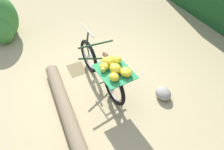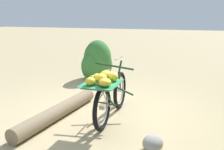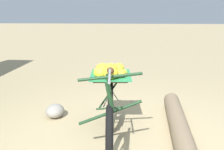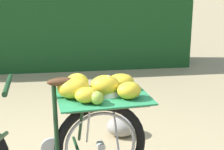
{
  "view_description": "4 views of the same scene",
  "coord_description": "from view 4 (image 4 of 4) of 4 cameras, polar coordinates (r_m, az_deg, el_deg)",
  "views": [
    {
      "loc": [
        -3.02,
        1.11,
        3.32
      ],
      "look_at": [
        -0.61,
        -0.1,
        0.75
      ],
      "focal_mm": 35.5,
      "sensor_mm": 36.0,
      "label": 1
    },
    {
      "loc": [
        -4.1,
        -1.67,
        1.79
      ],
      "look_at": [
        -0.46,
        -0.3,
        0.89
      ],
      "focal_mm": 41.37,
      "sensor_mm": 36.0,
      "label": 2
    },
    {
      "loc": [
        2.93,
        0.09,
        1.63
      ],
      "look_at": [
        -0.51,
        -0.14,
        0.79
      ],
      "focal_mm": 42.89,
      "sensor_mm": 36.0,
      "label": 3
    },
    {
      "loc": [
        -0.22,
        2.24,
        1.63
      ],
      "look_at": [
        -0.66,
        -0.24,
        0.92
      ],
      "focal_mm": 54.92,
      "sensor_mm": 36.0,
      "label": 4
    }
  ],
  "objects": [
    {
      "name": "bicycle",
      "position": [
        2.63,
        -9.74,
        -9.25
      ],
      "size": [
        1.79,
        0.71,
        1.03
      ],
      "rotation": [
        0.0,
        0.0,
        0.06
      ],
      "color": "black",
      "rests_on": "ground_plane"
    },
    {
      "name": "path_stone",
      "position": [
        3.7,
        1.68,
        -8.52
      ],
      "size": [
        0.34,
        0.28,
        0.21
      ],
      "primitive_type": "ellipsoid",
      "color": "gray",
      "rests_on": "ground_plane"
    }
  ]
}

